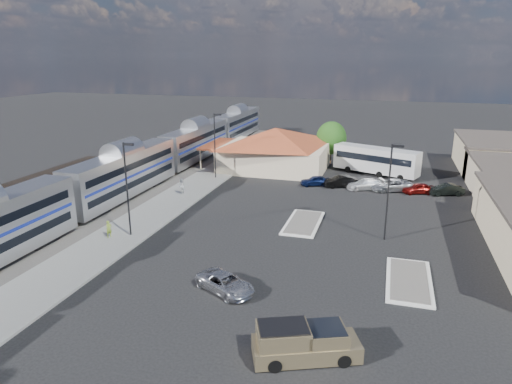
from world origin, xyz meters
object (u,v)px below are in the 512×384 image
(pickup_truck, at_px, (306,343))
(suv, at_px, (225,283))
(coach_bus, at_px, (376,159))
(station_depot, at_px, (275,148))

(pickup_truck, bearing_deg, suv, 27.24)
(coach_bus, bearing_deg, suv, -171.15)
(station_depot, relative_size, coach_bus, 1.50)
(suv, bearing_deg, coach_bus, 14.64)
(suv, distance_m, coach_bus, 38.96)
(station_depot, xyz_separation_m, pickup_truck, (12.72, -43.18, -2.15))
(station_depot, bearing_deg, pickup_truck, -73.59)
(suv, xyz_separation_m, coach_bus, (8.92, 37.90, 1.58))
(pickup_truck, distance_m, coach_bus, 43.81)
(station_depot, distance_m, pickup_truck, 45.06)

